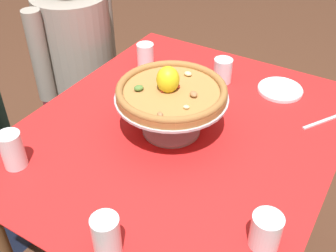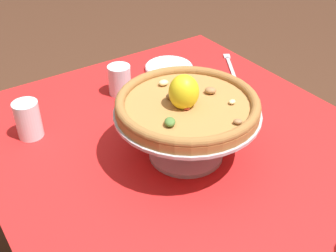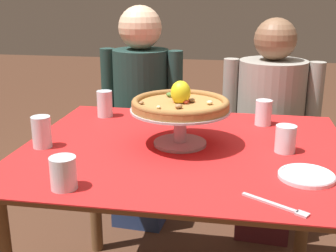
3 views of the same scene
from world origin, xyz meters
name	(u,v)px [view 1 (image 1 of 3)]	position (x,y,z in m)	size (l,w,h in m)	color
dining_table	(180,153)	(0.00, 0.00, 0.64)	(1.17, 0.99, 0.75)	brown
pizza_stand	(171,108)	(-0.02, 0.02, 0.84)	(0.36, 0.36, 0.14)	#B7B7C1
pizza	(171,90)	(-0.02, 0.02, 0.90)	(0.35, 0.35, 0.10)	#AD753D
water_glass_side_right	(223,72)	(0.36, 0.01, 0.79)	(0.07, 0.07, 0.10)	silver
water_glass_side_left	(107,238)	(-0.51, -0.09, 0.80)	(0.07, 0.07, 0.11)	silver
water_glass_back_right	(146,58)	(0.29, 0.33, 0.79)	(0.07, 0.07, 0.11)	white
water_glass_back_left	(13,152)	(-0.41, 0.34, 0.80)	(0.07, 0.07, 0.12)	silver
water_glass_front_left	(265,232)	(-0.29, -0.40, 0.79)	(0.08, 0.08, 0.10)	silver
side_plate	(280,89)	(0.40, -0.21, 0.76)	(0.17, 0.17, 0.02)	white
dinner_fork	(327,120)	(0.31, -0.41, 0.75)	(0.17, 0.12, 0.01)	#B7B7C1
diner_right	(80,72)	(0.35, 0.77, 0.57)	(0.50, 0.37, 1.17)	maroon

